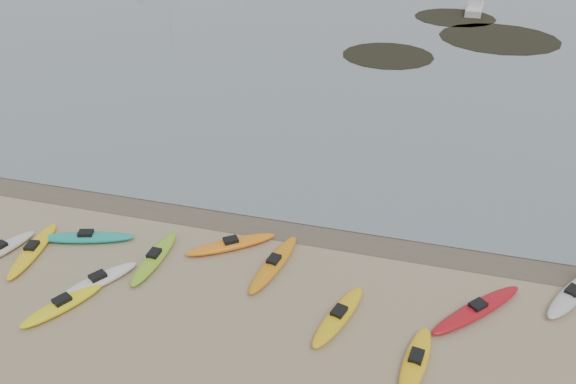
% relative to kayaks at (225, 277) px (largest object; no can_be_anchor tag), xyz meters
% --- Properties ---
extents(ground, '(600.00, 600.00, 0.00)m').
position_rel_kayaks_xyz_m(ground, '(1.20, 4.29, -0.17)').
color(ground, tan).
rests_on(ground, ground).
extents(wet_sand, '(60.00, 60.00, 0.00)m').
position_rel_kayaks_xyz_m(wet_sand, '(1.20, 3.99, -0.17)').
color(wet_sand, brown).
rests_on(wet_sand, ground).
extents(kayaks, '(23.01, 8.36, 0.34)m').
position_rel_kayaks_xyz_m(kayaks, '(0.00, 0.00, 0.00)').
color(kayaks, yellow).
rests_on(kayaks, ground).
extents(kelp_mats, '(17.24, 21.55, 0.04)m').
position_rel_kayaks_xyz_m(kelp_mats, '(7.97, 36.64, -0.14)').
color(kelp_mats, black).
rests_on(kelp_mats, water).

